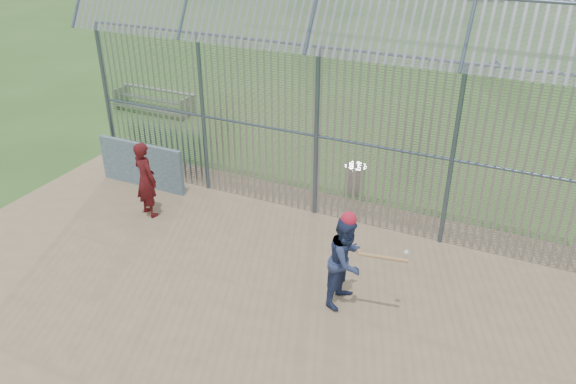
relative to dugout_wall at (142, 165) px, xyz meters
The scene contains 10 objects.
ground 5.47m from the dugout_wall, 32.23° to the right, with size 120.00×120.00×0.00m, color #2D511E.
dirt_infield 5.75m from the dugout_wall, 36.47° to the right, with size 14.00×10.00×0.02m, color #756047.
dugout_wall is the anchor object (origin of this frame).
batter 6.75m from the dugout_wall, 18.96° to the right, with size 0.87×0.68×1.78m, color navy.
onlooker 1.58m from the dugout_wall, 47.09° to the right, with size 0.67×0.44×1.85m, color maroon.
bg_kid_seated 15.74m from the dugout_wall, 63.73° to the left, with size 0.55×0.23×0.93m, color slate.
batting_gear 6.95m from the dugout_wall, 18.79° to the right, with size 1.27×0.40×0.69m.
trash_can 5.50m from the dugout_wall, 21.65° to the left, with size 0.56×0.56×0.82m.
bleacher 5.80m from the dugout_wall, 124.40° to the left, with size 3.00×0.95×0.72m.
backstop_fence 6.66m from the dugout_wall, ahead, with size 20.09×0.81×5.30m.
Camera 1 is at (4.39, -7.35, 6.81)m, focal length 35.00 mm.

